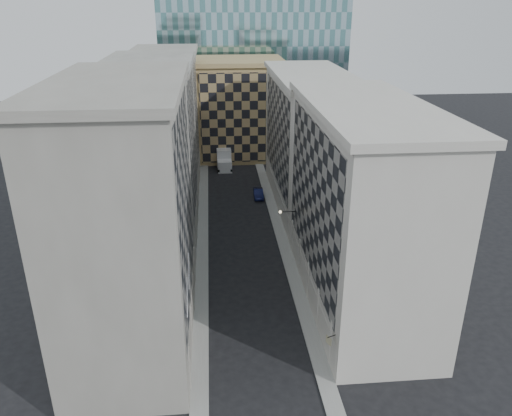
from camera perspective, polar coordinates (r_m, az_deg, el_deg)
ground at (r=42.01m, az=1.21°, el=-21.92°), size 260.00×260.00×0.00m
sidewalk_west at (r=66.50m, az=-6.12°, el=-3.53°), size 1.50×100.00×0.15m
sidewalk_east at (r=67.04m, az=2.89°, el=-3.19°), size 1.50×100.00×0.15m
bldg_left_a at (r=44.89m, az=-14.18°, el=-1.14°), size 10.80×22.80×23.70m
bldg_left_b at (r=65.57m, az=-11.46°, el=6.33°), size 10.80×22.80×22.70m
bldg_left_c at (r=86.91m, az=-10.04°, el=10.18°), size 10.80×22.80×21.70m
bldg_right_a at (r=50.62m, az=11.77°, el=0.05°), size 10.80×26.80×20.70m
bldg_right_b at (r=75.59m, az=6.08°, el=7.71°), size 10.80×28.80×19.70m
tan_block at (r=99.64m, az=-1.90°, el=11.32°), size 16.80×14.80×18.80m
church_tower at (r=111.60m, az=-3.58°, el=21.61°), size 7.20×7.20×51.50m
flagpoles_left at (r=41.68m, az=-7.79°, el=-8.53°), size 0.10×6.33×2.33m
bracket_lamp at (r=58.97m, az=2.96°, el=-0.45°), size 1.98×0.36×0.36m
box_truck at (r=93.76m, az=-3.67°, el=5.55°), size 2.76×6.54×3.56m
dark_car at (r=79.49m, az=0.27°, el=1.67°), size 1.55×4.25×1.39m
shop_sign at (r=42.48m, az=8.33°, el=-14.72°), size 0.76×0.67×0.78m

